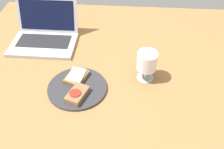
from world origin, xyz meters
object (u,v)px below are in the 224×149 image
sandwich_with_tomato (77,94)px  laptop (45,36)px  plate (77,88)px  sandwich_with_cheese (77,76)px  wine_glass (147,62)px

sandwich_with_tomato → laptop: bearing=122.0°
plate → sandwich_with_cheese: sandwich_with_cheese is taller
laptop → sandwich_with_cheese: bearing=-52.0°
wine_glass → laptop: size_ratio=0.42×
sandwich_with_tomato → wine_glass: size_ratio=0.86×
plate → sandwich_with_tomato: bearing=-78.7°
wine_glass → laptop: laptop is taller
plate → laptop: size_ratio=0.77×
sandwich_with_cheese → sandwich_with_tomato: bearing=-78.4°
plate → laptop: (-22.34, 32.26, 3.19)cm
plate → wine_glass: (28.13, 8.86, 8.31)cm
sandwich_with_tomato → laptop: (-23.36, 37.35, 1.43)cm
sandwich_with_cheese → wine_glass: 30.18cm
plate → sandwich_with_cheese: (-1.06, 5.04, 1.69)cm
plate → sandwich_with_cheese: 5.42cm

